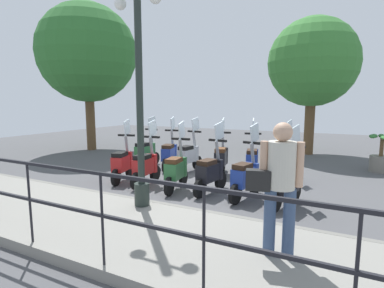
{
  "coord_description": "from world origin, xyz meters",
  "views": [
    {
      "loc": [
        -6.56,
        -2.92,
        1.97
      ],
      "look_at": [
        0.2,
        0.5,
        0.9
      ],
      "focal_mm": 28.0,
      "sensor_mm": 36.0,
      "label": 1
    }
  ],
  "objects_px": {
    "lamp_post_near": "(140,107)",
    "scooter_far_4": "(170,153)",
    "tree_large": "(87,53)",
    "tree_distant": "(313,63)",
    "scooter_near_0": "(286,182)",
    "scooter_near_1": "(246,176)",
    "scooter_far_3": "(189,155)",
    "pedestrian_with_bag": "(279,179)",
    "potted_palm": "(381,156)",
    "scooter_far_1": "(252,159)",
    "scooter_far_2": "(221,157)",
    "scooter_near_5": "(123,162)",
    "scooter_far_5": "(146,151)",
    "scooter_near_2": "(211,172)",
    "scooter_near_3": "(176,169)",
    "scooter_far_0": "(283,164)",
    "scooter_near_4": "(146,165)"
  },
  "relations": [
    {
      "from": "pedestrian_with_bag",
      "to": "scooter_near_3",
      "type": "bearing_deg",
      "value": 35.31
    },
    {
      "from": "scooter_near_3",
      "to": "scooter_far_2",
      "type": "xyz_separation_m",
      "value": [
        1.8,
        -0.37,
        0.0
      ]
    },
    {
      "from": "potted_palm",
      "to": "scooter_near_4",
      "type": "distance_m",
      "value": 6.59
    },
    {
      "from": "scooter_near_5",
      "to": "scooter_far_2",
      "type": "xyz_separation_m",
      "value": [
        1.74,
        -1.93,
        0.0
      ]
    },
    {
      "from": "scooter_near_1",
      "to": "scooter_far_2",
      "type": "distance_m",
      "value": 2.08
    },
    {
      "from": "pedestrian_with_bag",
      "to": "scooter_far_3",
      "type": "bearing_deg",
      "value": 24.53
    },
    {
      "from": "tree_distant",
      "to": "scooter_near_0",
      "type": "distance_m",
      "value": 6.98
    },
    {
      "from": "scooter_near_5",
      "to": "scooter_near_3",
      "type": "bearing_deg",
      "value": -107.81
    },
    {
      "from": "tree_large",
      "to": "tree_distant",
      "type": "distance_m",
      "value": 8.68
    },
    {
      "from": "tree_distant",
      "to": "scooter_near_5",
      "type": "distance_m",
      "value": 7.86
    },
    {
      "from": "scooter_near_2",
      "to": "scooter_far_5",
      "type": "height_order",
      "value": "same"
    },
    {
      "from": "lamp_post_near",
      "to": "scooter_far_1",
      "type": "distance_m",
      "value": 3.81
    },
    {
      "from": "scooter_near_5",
      "to": "scooter_far_1",
      "type": "bearing_deg",
      "value": -71.85
    },
    {
      "from": "scooter_near_4",
      "to": "scooter_far_0",
      "type": "relative_size",
      "value": 1.0
    },
    {
      "from": "scooter_near_5",
      "to": "scooter_far_2",
      "type": "distance_m",
      "value": 2.6
    },
    {
      "from": "scooter_far_5",
      "to": "tree_large",
      "type": "bearing_deg",
      "value": 70.65
    },
    {
      "from": "tree_large",
      "to": "potted_palm",
      "type": "distance_m",
      "value": 10.89
    },
    {
      "from": "tree_large",
      "to": "scooter_far_0",
      "type": "height_order",
      "value": "tree_large"
    },
    {
      "from": "lamp_post_near",
      "to": "tree_distant",
      "type": "distance_m",
      "value": 8.23
    },
    {
      "from": "scooter_near_2",
      "to": "scooter_far_0",
      "type": "height_order",
      "value": "same"
    },
    {
      "from": "scooter_near_0",
      "to": "scooter_far_1",
      "type": "height_order",
      "value": "same"
    },
    {
      "from": "scooter_near_5",
      "to": "scooter_near_2",
      "type": "bearing_deg",
      "value": -103.73
    },
    {
      "from": "potted_palm",
      "to": "lamp_post_near",
      "type": "bearing_deg",
      "value": 144.06
    },
    {
      "from": "tree_large",
      "to": "scooter_near_2",
      "type": "xyz_separation_m",
      "value": [
        -3.32,
        -6.81,
        -3.4
      ]
    },
    {
      "from": "scooter_near_1",
      "to": "scooter_near_5",
      "type": "xyz_separation_m",
      "value": [
        -0.04,
        3.12,
        0.0
      ]
    },
    {
      "from": "scooter_far_3",
      "to": "scooter_far_5",
      "type": "height_order",
      "value": "same"
    },
    {
      "from": "pedestrian_with_bag",
      "to": "scooter_far_1",
      "type": "bearing_deg",
      "value": 4.53
    },
    {
      "from": "pedestrian_with_bag",
      "to": "scooter_near_1",
      "type": "relative_size",
      "value": 1.03
    },
    {
      "from": "scooter_near_1",
      "to": "tree_distant",
      "type": "bearing_deg",
      "value": 6.65
    },
    {
      "from": "potted_palm",
      "to": "scooter_far_1",
      "type": "height_order",
      "value": "scooter_far_1"
    },
    {
      "from": "scooter_near_2",
      "to": "scooter_far_3",
      "type": "relative_size",
      "value": 1.0
    },
    {
      "from": "pedestrian_with_bag",
      "to": "scooter_far_3",
      "type": "height_order",
      "value": "pedestrian_with_bag"
    },
    {
      "from": "tree_large",
      "to": "scooter_near_0",
      "type": "xyz_separation_m",
      "value": [
        -3.43,
        -8.4,
        -3.4
      ]
    },
    {
      "from": "scooter_near_1",
      "to": "scooter_far_3",
      "type": "bearing_deg",
      "value": 64.81
    },
    {
      "from": "scooter_near_0",
      "to": "scooter_far_0",
      "type": "xyz_separation_m",
      "value": [
        1.68,
        0.35,
        0.0
      ]
    },
    {
      "from": "lamp_post_near",
      "to": "scooter_near_1",
      "type": "relative_size",
      "value": 2.57
    },
    {
      "from": "lamp_post_near",
      "to": "scooter_far_1",
      "type": "xyz_separation_m",
      "value": [
        3.39,
        -1.03,
        -1.4
      ]
    },
    {
      "from": "scooter_far_4",
      "to": "scooter_far_5",
      "type": "distance_m",
      "value": 0.82
    },
    {
      "from": "scooter_near_1",
      "to": "pedestrian_with_bag",
      "type": "bearing_deg",
      "value": -143.19
    },
    {
      "from": "pedestrian_with_bag",
      "to": "scooter_near_2",
      "type": "relative_size",
      "value": 1.03
    },
    {
      "from": "tree_large",
      "to": "scooter_far_3",
      "type": "relative_size",
      "value": 3.8
    },
    {
      "from": "potted_palm",
      "to": "scooter_near_1",
      "type": "bearing_deg",
      "value": 146.51
    },
    {
      "from": "lamp_post_near",
      "to": "pedestrian_with_bag",
      "type": "bearing_deg",
      "value": -105.68
    },
    {
      "from": "scooter_near_3",
      "to": "scooter_far_3",
      "type": "bearing_deg",
      "value": 11.16
    },
    {
      "from": "lamp_post_near",
      "to": "potted_palm",
      "type": "height_order",
      "value": "lamp_post_near"
    },
    {
      "from": "scooter_near_4",
      "to": "scooter_far_4",
      "type": "height_order",
      "value": "same"
    },
    {
      "from": "lamp_post_near",
      "to": "scooter_far_4",
      "type": "distance_m",
      "value": 3.76
    },
    {
      "from": "scooter_near_2",
      "to": "scooter_near_3",
      "type": "xyz_separation_m",
      "value": [
        -0.14,
        0.77,
        0.0
      ]
    },
    {
      "from": "scooter_far_3",
      "to": "scooter_near_5",
      "type": "bearing_deg",
      "value": 156.85
    },
    {
      "from": "lamp_post_near",
      "to": "scooter_far_2",
      "type": "bearing_deg",
      "value": -3.76
    }
  ]
}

